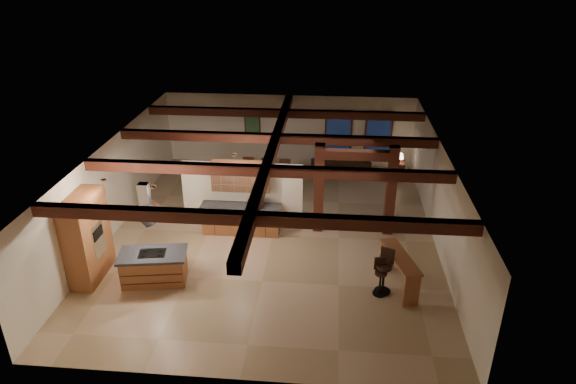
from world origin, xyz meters
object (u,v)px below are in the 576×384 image
at_px(dining_table, 265,185).
at_px(bar_counter, 399,266).
at_px(sofa, 341,163).
at_px(kitchen_island, 154,267).

bearing_deg(dining_table, bar_counter, -71.28).
bearing_deg(sofa, kitchen_island, 44.26).
relative_size(sofa, bar_counter, 1.20).
bearing_deg(bar_counter, dining_table, 128.03).
height_order(kitchen_island, dining_table, kitchen_island).
bearing_deg(dining_table, sofa, 19.72).
height_order(dining_table, sofa, sofa).
bearing_deg(sofa, bar_counter, 87.07).
distance_m(dining_table, sofa, 3.61).
relative_size(dining_table, sofa, 0.71).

